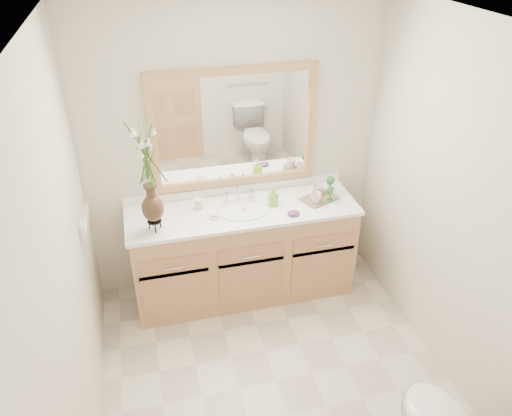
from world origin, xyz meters
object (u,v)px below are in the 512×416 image
object	(u,v)px
tumbler	(199,204)
soap_bottle	(273,197)
flower_vase	(148,166)
tray	(319,199)

from	to	relation	value
tumbler	soap_bottle	distance (m)	0.59
tumbler	soap_bottle	world-z (taller)	soap_bottle
flower_vase	tumbler	distance (m)	0.64
soap_bottle	tray	bearing A→B (deg)	-1.34
tumbler	tray	distance (m)	0.98
tumbler	tray	size ratio (longest dim) A/B	0.30
flower_vase	soap_bottle	bearing A→B (deg)	8.39
flower_vase	tray	distance (m)	1.44
flower_vase	soap_bottle	world-z (taller)	flower_vase
flower_vase	tumbler	bearing A→B (deg)	31.95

